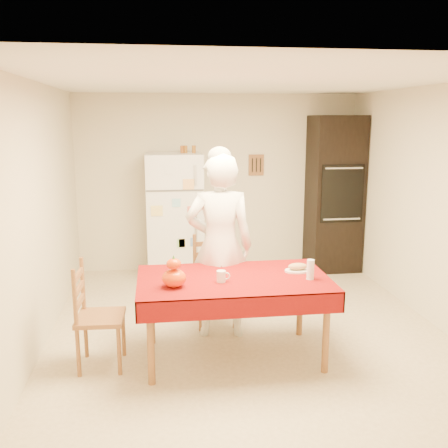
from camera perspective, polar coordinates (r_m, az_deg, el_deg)
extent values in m
plane|color=tan|center=(5.37, 2.44, -11.67)|extent=(4.50, 4.50, 0.00)
cube|color=beige|center=(7.20, -0.65, 4.74)|extent=(4.00, 0.02, 2.50)
cube|color=beige|center=(2.88, 10.64, -6.37)|extent=(4.00, 0.02, 2.50)
cube|color=beige|center=(5.05, -20.38, 0.93)|extent=(0.02, 4.50, 2.50)
cube|color=beige|center=(5.71, 22.73, 1.94)|extent=(0.02, 4.50, 2.50)
cube|color=white|center=(4.94, 2.70, 16.00)|extent=(4.00, 4.50, 0.02)
cube|color=brown|center=(7.25, 3.70, 6.75)|extent=(0.22, 0.02, 0.30)
cube|color=white|center=(6.85, -5.66, 0.92)|extent=(0.75, 0.70, 1.70)
cube|color=silver|center=(6.41, -3.28, 5.64)|extent=(0.03, 0.03, 0.25)
cube|color=silver|center=(6.53, -3.21, -0.92)|extent=(0.03, 0.03, 0.60)
cube|color=black|center=(7.30, 12.49, 3.37)|extent=(0.70, 0.60, 2.20)
cube|color=black|center=(7.01, 13.38, 3.39)|extent=(0.59, 0.02, 0.80)
cylinder|color=brown|center=(4.21, -8.38, -13.41)|extent=(0.06, 0.06, 0.71)
cylinder|color=brown|center=(4.93, -8.31, -9.55)|extent=(0.06, 0.06, 0.71)
cylinder|color=brown|center=(4.43, 11.58, -12.17)|extent=(0.06, 0.06, 0.71)
cylinder|color=brown|center=(5.12, 8.69, -8.72)|extent=(0.06, 0.06, 0.71)
cube|color=brown|center=(4.48, 1.08, -6.53)|extent=(1.60, 0.90, 0.04)
cube|color=#630509|center=(4.47, 1.08, -6.21)|extent=(1.70, 1.00, 0.01)
cylinder|color=brown|center=(5.19, -2.69, -9.94)|extent=(0.04, 0.04, 0.43)
cylinder|color=brown|center=(5.51, -3.32, -8.65)|extent=(0.04, 0.04, 0.43)
cylinder|color=brown|center=(5.26, 1.22, -9.63)|extent=(0.04, 0.04, 0.43)
cylinder|color=brown|center=(5.57, 0.37, -8.38)|extent=(0.04, 0.04, 0.43)
cube|color=brown|center=(5.30, -1.11, -6.76)|extent=(0.45, 0.43, 0.04)
cube|color=brown|center=(5.39, -1.49, -3.68)|extent=(0.36, 0.06, 0.50)
cylinder|color=brown|center=(4.46, -11.89, -14.04)|extent=(0.04, 0.04, 0.43)
cylinder|color=brown|center=(4.51, -16.32, -13.96)|extent=(0.04, 0.04, 0.43)
cylinder|color=brown|center=(4.78, -11.41, -12.17)|extent=(0.04, 0.04, 0.43)
cylinder|color=brown|center=(4.83, -15.52, -12.12)|extent=(0.04, 0.04, 0.43)
cube|color=brown|center=(4.55, -13.93, -10.36)|extent=(0.42, 0.44, 0.04)
cube|color=brown|center=(4.49, -16.26, -7.37)|extent=(0.05, 0.36, 0.50)
imported|color=white|center=(4.91, -0.50, -2.58)|extent=(0.71, 0.50, 1.84)
cylinder|color=white|center=(4.34, -0.33, -6.00)|extent=(0.08, 0.08, 0.10)
ellipsoid|color=red|center=(4.23, -5.73, -6.16)|extent=(0.20, 0.20, 0.15)
ellipsoid|color=#D05804|center=(4.19, -5.77, -4.57)|extent=(0.12, 0.12, 0.09)
cylinder|color=silver|center=(4.47, 9.85, -5.14)|extent=(0.07, 0.07, 0.18)
cylinder|color=white|center=(4.69, 8.41, -5.29)|extent=(0.24, 0.24, 0.02)
ellipsoid|color=#A67752|center=(4.67, 8.42, -4.82)|extent=(0.18, 0.10, 0.06)
cylinder|color=#914C1A|center=(6.79, -4.80, 8.50)|extent=(0.05, 0.05, 0.10)
cylinder|color=#8C5719|center=(6.80, -4.42, 8.51)|extent=(0.05, 0.05, 0.10)
cylinder|color=#995D1B|center=(6.81, -3.47, 8.53)|extent=(0.05, 0.05, 0.10)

